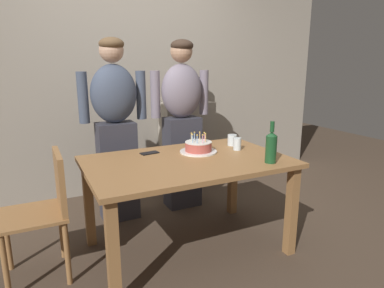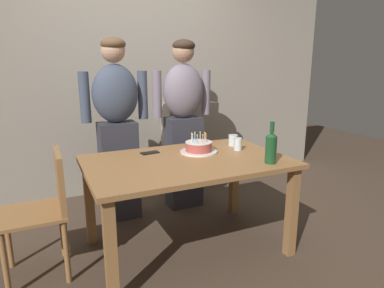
{
  "view_description": "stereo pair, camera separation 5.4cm",
  "coord_description": "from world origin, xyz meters",
  "px_view_note": "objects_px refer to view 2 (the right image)",
  "views": [
    {
      "loc": [
        -1.04,
        -2.2,
        1.46
      ],
      "look_at": [
        0.07,
        0.06,
        0.84
      ],
      "focal_mm": 31.61,
      "sensor_mm": 36.0,
      "label": 1
    },
    {
      "loc": [
        -1.0,
        -2.23,
        1.46
      ],
      "look_at": [
        0.07,
        0.06,
        0.84
      ],
      "focal_mm": 31.61,
      "sensor_mm": 36.0,
      "label": 2
    }
  ],
  "objects_px": {
    "wine_bottle": "(271,147)",
    "person_man_bearded": "(117,127)",
    "birthday_cake": "(199,147)",
    "water_glass_far": "(238,144)",
    "water_glass_near": "(233,140)",
    "dining_chair": "(46,204)",
    "person_woman_cardigan": "(184,122)",
    "cell_phone": "(150,153)"
  },
  "relations": [
    {
      "from": "wine_bottle",
      "to": "person_man_bearded",
      "type": "xyz_separation_m",
      "value": [
        -0.85,
        1.14,
        0.01
      ]
    },
    {
      "from": "birthday_cake",
      "to": "water_glass_far",
      "type": "distance_m",
      "value": 0.33
    },
    {
      "from": "birthday_cake",
      "to": "person_man_bearded",
      "type": "bearing_deg",
      "value": 128.25
    },
    {
      "from": "water_glass_near",
      "to": "dining_chair",
      "type": "distance_m",
      "value": 1.56
    },
    {
      "from": "water_glass_far",
      "to": "person_woman_cardigan",
      "type": "distance_m",
      "value": 0.75
    },
    {
      "from": "water_glass_far",
      "to": "dining_chair",
      "type": "height_order",
      "value": "dining_chair"
    },
    {
      "from": "water_glass_near",
      "to": "wine_bottle",
      "type": "relative_size",
      "value": 0.31
    },
    {
      "from": "wine_bottle",
      "to": "person_man_bearded",
      "type": "distance_m",
      "value": 1.42
    },
    {
      "from": "person_man_bearded",
      "to": "dining_chair",
      "type": "bearing_deg",
      "value": 45.82
    },
    {
      "from": "person_woman_cardigan",
      "to": "dining_chair",
      "type": "distance_m",
      "value": 1.52
    },
    {
      "from": "birthday_cake",
      "to": "water_glass_far",
      "type": "height_order",
      "value": "birthday_cake"
    },
    {
      "from": "birthday_cake",
      "to": "water_glass_far",
      "type": "relative_size",
      "value": 2.92
    },
    {
      "from": "water_glass_far",
      "to": "person_woman_cardigan",
      "type": "xyz_separation_m",
      "value": [
        -0.18,
        0.72,
        0.08
      ]
    },
    {
      "from": "water_glass_near",
      "to": "water_glass_far",
      "type": "distance_m",
      "value": 0.16
    },
    {
      "from": "wine_bottle",
      "to": "person_man_bearded",
      "type": "relative_size",
      "value": 0.18
    },
    {
      "from": "wine_bottle",
      "to": "person_woman_cardigan",
      "type": "distance_m",
      "value": 1.15
    },
    {
      "from": "birthday_cake",
      "to": "water_glass_far",
      "type": "bearing_deg",
      "value": -12.52
    },
    {
      "from": "birthday_cake",
      "to": "person_woman_cardigan",
      "type": "relative_size",
      "value": 0.18
    },
    {
      "from": "water_glass_near",
      "to": "water_glass_far",
      "type": "height_order",
      "value": "water_glass_far"
    },
    {
      "from": "person_man_bearded",
      "to": "dining_chair",
      "type": "height_order",
      "value": "person_man_bearded"
    },
    {
      "from": "water_glass_near",
      "to": "wine_bottle",
      "type": "bearing_deg",
      "value": -93.39
    },
    {
      "from": "person_woman_cardigan",
      "to": "water_glass_far",
      "type": "bearing_deg",
      "value": 103.79
    },
    {
      "from": "cell_phone",
      "to": "person_woman_cardigan",
      "type": "relative_size",
      "value": 0.09
    },
    {
      "from": "person_woman_cardigan",
      "to": "wine_bottle",
      "type": "bearing_deg",
      "value": 99.55
    },
    {
      "from": "cell_phone",
      "to": "dining_chair",
      "type": "height_order",
      "value": "dining_chair"
    },
    {
      "from": "birthday_cake",
      "to": "wine_bottle",
      "type": "height_order",
      "value": "wine_bottle"
    },
    {
      "from": "water_glass_far",
      "to": "cell_phone",
      "type": "bearing_deg",
      "value": 162.97
    },
    {
      "from": "birthday_cake",
      "to": "person_man_bearded",
      "type": "height_order",
      "value": "person_man_bearded"
    },
    {
      "from": "water_glass_near",
      "to": "wine_bottle",
      "type": "xyz_separation_m",
      "value": [
        -0.03,
        -0.56,
        0.07
      ]
    },
    {
      "from": "water_glass_far",
      "to": "dining_chair",
      "type": "distance_m",
      "value": 1.52
    },
    {
      "from": "dining_chair",
      "to": "person_woman_cardigan",
      "type": "bearing_deg",
      "value": 117.1
    },
    {
      "from": "person_man_bearded",
      "to": "person_woman_cardigan",
      "type": "height_order",
      "value": "same"
    },
    {
      "from": "birthday_cake",
      "to": "wine_bottle",
      "type": "relative_size",
      "value": 0.99
    },
    {
      "from": "water_glass_near",
      "to": "person_woman_cardigan",
      "type": "xyz_separation_m",
      "value": [
        -0.22,
        0.57,
        0.09
      ]
    },
    {
      "from": "water_glass_near",
      "to": "person_man_bearded",
      "type": "bearing_deg",
      "value": 147.19
    },
    {
      "from": "birthday_cake",
      "to": "cell_phone",
      "type": "height_order",
      "value": "birthday_cake"
    },
    {
      "from": "person_man_bearded",
      "to": "cell_phone",
      "type": "bearing_deg",
      "value": 105.67
    },
    {
      "from": "cell_phone",
      "to": "dining_chair",
      "type": "relative_size",
      "value": 0.17
    },
    {
      "from": "water_glass_near",
      "to": "wine_bottle",
      "type": "height_order",
      "value": "wine_bottle"
    },
    {
      "from": "water_glass_near",
      "to": "person_woman_cardigan",
      "type": "bearing_deg",
      "value": 111.49
    },
    {
      "from": "water_glass_far",
      "to": "person_man_bearded",
      "type": "bearing_deg",
      "value": 139.27
    },
    {
      "from": "birthday_cake",
      "to": "wine_bottle",
      "type": "distance_m",
      "value": 0.6
    }
  ]
}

